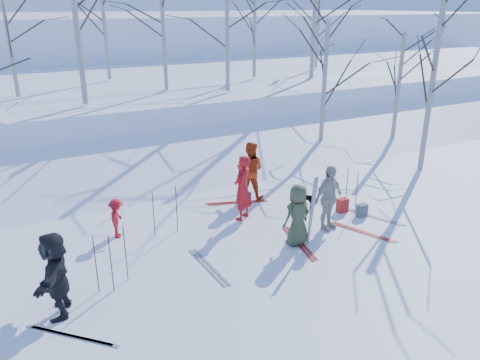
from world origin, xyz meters
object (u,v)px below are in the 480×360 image
skier_red_north (242,188)px  skier_grey_west (56,274)px  skier_cream_east (328,198)px  backpack_grey (362,210)px  skier_red_seated (117,218)px  skier_olive_center (298,215)px  backpack_dark (244,199)px  skier_redor_behind (250,170)px  dog (309,198)px  backpack_red (342,205)px

skier_red_north → skier_grey_west: 5.81m
skier_cream_east → backpack_grey: 1.59m
skier_red_seated → skier_grey_west: bearing=170.8°
skier_olive_center → skier_red_north: bearing=-82.6°
skier_cream_east → skier_grey_west: 7.16m
backpack_dark → skier_redor_behind: bearing=45.8°
skier_olive_center → dog: 2.60m
skier_redor_behind → dog: size_ratio=3.06×
skier_cream_east → backpack_red: 1.48m
skier_red_north → skier_red_seated: (-3.50, 0.55, -0.42)m
backpack_dark → skier_red_north: bearing=-121.9°
backpack_red → backpack_grey: backpack_red is taller
skier_redor_behind → dog: bearing=174.6°
skier_red_north → backpack_dark: size_ratio=4.80×
skier_cream_east → skier_redor_behind: bearing=90.9°
skier_red_seated → backpack_grey: size_ratio=2.86×
backpack_red → backpack_dark: bearing=142.0°
skier_redor_behind → skier_red_seated: bearing=53.0°
skier_red_seated → dog: skier_red_seated is taller
skier_cream_east → skier_olive_center: bearing=-178.7°
skier_red_north → dog: (2.24, -0.16, -0.70)m
skier_grey_west → backpack_grey: size_ratio=4.75×
skier_red_seated → backpack_red: size_ratio=2.59×
skier_cream_east → dog: bearing=58.5°
skier_redor_behind → dog: skier_redor_behind is taller
dog → skier_olive_center: bearing=32.4°
skier_redor_behind → skier_grey_west: bearing=72.6°
skier_red_north → dog: size_ratio=3.15×
backpack_red → skier_red_north: bearing=160.9°
skier_redor_behind → backpack_dark: 0.97m
skier_redor_behind → backpack_grey: (2.21, -2.83, -0.74)m
skier_redor_behind → skier_red_seated: skier_redor_behind is taller
skier_red_seated → skier_redor_behind: bearing=-55.8°
dog → backpack_dark: bearing=-45.2°
skier_red_north → skier_grey_west: skier_red_north is taller
skier_cream_east → skier_red_seated: bearing=142.8°
skier_cream_east → backpack_dark: 2.90m
skier_grey_west → skier_redor_behind: bearing=135.7°
skier_cream_east → skier_grey_west: (-7.14, -0.55, -0.02)m
dog → backpack_grey: 1.66m
skier_redor_behind → skier_cream_east: (0.80, -2.97, -0.01)m
backpack_grey → skier_grey_west: bearing=-175.3°
skier_redor_behind → backpack_grey: skier_redor_behind is taller
backpack_red → backpack_dark: backpack_red is taller
skier_olive_center → backpack_dark: bearing=-97.1°
skier_cream_east → backpack_red: (1.11, 0.68, -0.71)m
dog → backpack_grey: bearing=109.5°
skier_red_seated → backpack_grey: 7.00m
skier_redor_behind → dog: 2.05m
skier_red_seated → backpack_dark: size_ratio=2.72×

